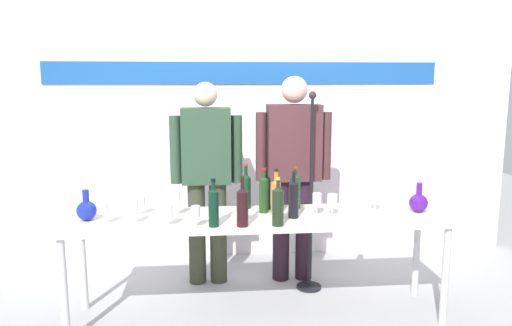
{
  "coord_description": "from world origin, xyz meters",
  "views": [
    {
      "loc": [
        -0.32,
        -3.25,
        1.67
      ],
      "look_at": [
        0.0,
        0.15,
        1.09
      ],
      "focal_mm": 34.27,
      "sensor_mm": 36.0,
      "label": 1
    }
  ],
  "objects_px": {
    "wine_bottle_5": "(294,198)",
    "wine_bottle_7": "(278,205)",
    "presenter_right": "(293,165)",
    "wine_glass_right_3": "(354,192)",
    "display_table": "(258,224)",
    "wine_glass_left_1": "(168,211)",
    "wine_glass_right_0": "(332,200)",
    "wine_glass_left_3": "(176,199)",
    "wine_bottle_2": "(246,190)",
    "wine_glass_right_1": "(317,199)",
    "wine_bottle_0": "(242,206)",
    "wine_bottle_1": "(266,191)",
    "presenter_left": "(207,172)",
    "wine_glass_left_0": "(133,208)",
    "wine_bottle_3": "(264,193)",
    "wine_glass_left_2": "(196,212)",
    "wine_glass_right_2": "(375,196)",
    "wine_bottle_8": "(295,190)",
    "wine_bottle_6": "(214,206)",
    "microphone_stand": "(310,224)",
    "wine_glass_left_5": "(103,208)",
    "decanter_blue_right": "(418,202)",
    "wine_bottle_4": "(276,195)",
    "decanter_blue_left": "(87,210)",
    "wine_glass_left_4": "(140,201)"
  },
  "relations": [
    {
      "from": "wine_bottle_5",
      "to": "wine_bottle_7",
      "type": "relative_size",
      "value": 1.02
    },
    {
      "from": "presenter_right",
      "to": "wine_glass_right_3",
      "type": "xyz_separation_m",
      "value": [
        0.39,
        -0.42,
        -0.13
      ]
    },
    {
      "from": "display_table",
      "to": "wine_glass_left_1",
      "type": "distance_m",
      "value": 0.65
    },
    {
      "from": "wine_bottle_7",
      "to": "wine_glass_right_0",
      "type": "xyz_separation_m",
      "value": [
        0.4,
        0.19,
        -0.02
      ]
    },
    {
      "from": "wine_glass_left_1",
      "to": "wine_glass_left_3",
      "type": "height_order",
      "value": "wine_glass_left_3"
    },
    {
      "from": "wine_bottle_2",
      "to": "wine_glass_right_1",
      "type": "relative_size",
      "value": 2.13
    },
    {
      "from": "wine_bottle_0",
      "to": "wine_bottle_1",
      "type": "relative_size",
      "value": 1.09
    },
    {
      "from": "presenter_left",
      "to": "wine_glass_left_0",
      "type": "xyz_separation_m",
      "value": [
        -0.47,
        -0.76,
        -0.09
      ]
    },
    {
      "from": "wine_bottle_0",
      "to": "wine_glass_right_1",
      "type": "xyz_separation_m",
      "value": [
        0.53,
        0.22,
        -0.03
      ]
    },
    {
      "from": "presenter_left",
      "to": "wine_bottle_3",
      "type": "bearing_deg",
      "value": -54.19
    },
    {
      "from": "wine_glass_left_2",
      "to": "wine_glass_left_3",
      "type": "bearing_deg",
      "value": 116.42
    },
    {
      "from": "display_table",
      "to": "wine_glass_right_2",
      "type": "height_order",
      "value": "wine_glass_right_2"
    },
    {
      "from": "wine_bottle_0",
      "to": "wine_bottle_1",
      "type": "bearing_deg",
      "value": 64.48
    },
    {
      "from": "wine_bottle_3",
      "to": "wine_bottle_8",
      "type": "bearing_deg",
      "value": 22.82
    },
    {
      "from": "wine_bottle_6",
      "to": "wine_bottle_7",
      "type": "height_order",
      "value": "wine_bottle_7"
    },
    {
      "from": "wine_glass_right_3",
      "to": "microphone_stand",
      "type": "distance_m",
      "value": 0.47
    },
    {
      "from": "wine_glass_right_1",
      "to": "wine_glass_left_5",
      "type": "bearing_deg",
      "value": -175.87
    },
    {
      "from": "decanter_blue_right",
      "to": "presenter_left",
      "type": "relative_size",
      "value": 0.13
    },
    {
      "from": "wine_bottle_4",
      "to": "wine_bottle_8",
      "type": "bearing_deg",
      "value": 42.59
    },
    {
      "from": "presenter_right",
      "to": "wine_bottle_7",
      "type": "xyz_separation_m",
      "value": [
        -0.25,
        -0.89,
        -0.1
      ]
    },
    {
      "from": "wine_glass_left_1",
      "to": "wine_glass_left_3",
      "type": "relative_size",
      "value": 0.88
    },
    {
      "from": "wine_glass_right_3",
      "to": "wine_glass_right_1",
      "type": "bearing_deg",
      "value": -144.18
    },
    {
      "from": "display_table",
      "to": "presenter_right",
      "type": "distance_m",
      "value": 0.8
    },
    {
      "from": "wine_glass_left_2",
      "to": "wine_glass_right_2",
      "type": "distance_m",
      "value": 1.3
    },
    {
      "from": "wine_bottle_3",
      "to": "wine_glass_right_1",
      "type": "relative_size",
      "value": 2.05
    },
    {
      "from": "wine_glass_right_3",
      "to": "wine_bottle_2",
      "type": "bearing_deg",
      "value": -178.91
    },
    {
      "from": "presenter_right",
      "to": "wine_glass_left_3",
      "type": "bearing_deg",
      "value": -147.48
    },
    {
      "from": "wine_bottle_5",
      "to": "wine_bottle_6",
      "type": "bearing_deg",
      "value": -164.35
    },
    {
      "from": "wine_bottle_3",
      "to": "wine_bottle_5",
      "type": "relative_size",
      "value": 0.98
    },
    {
      "from": "wine_bottle_5",
      "to": "wine_glass_left_1",
      "type": "distance_m",
      "value": 0.85
    },
    {
      "from": "wine_bottle_6",
      "to": "wine_glass_left_2",
      "type": "xyz_separation_m",
      "value": [
        -0.11,
        -0.01,
        -0.04
      ]
    },
    {
      "from": "wine_glass_right_2",
      "to": "wine_glass_right_3",
      "type": "height_order",
      "value": "wine_glass_right_2"
    },
    {
      "from": "wine_bottle_7",
      "to": "wine_glass_right_2",
      "type": "xyz_separation_m",
      "value": [
        0.74,
        0.29,
        -0.03
      ]
    },
    {
      "from": "decanter_blue_right",
      "to": "wine_bottle_7",
      "type": "distance_m",
      "value": 1.07
    },
    {
      "from": "wine_glass_right_1",
      "to": "wine_bottle_8",
      "type": "bearing_deg",
      "value": 119.83
    },
    {
      "from": "wine_bottle_0",
      "to": "wine_bottle_2",
      "type": "distance_m",
      "value": 0.45
    },
    {
      "from": "wine_glass_left_3",
      "to": "decanter_blue_left",
      "type": "bearing_deg",
      "value": -173.8
    },
    {
      "from": "wine_glass_right_2",
      "to": "wine_glass_left_4",
      "type": "bearing_deg",
      "value": 178.19
    },
    {
      "from": "wine_bottle_6",
      "to": "wine_glass_left_4",
      "type": "relative_size",
      "value": 2.27
    },
    {
      "from": "wine_bottle_3",
      "to": "wine_bottle_2",
      "type": "bearing_deg",
      "value": 132.77
    },
    {
      "from": "display_table",
      "to": "wine_bottle_7",
      "type": "distance_m",
      "value": 0.32
    },
    {
      "from": "wine_glass_left_4",
      "to": "wine_glass_right_0",
      "type": "bearing_deg",
      "value": -6.69
    },
    {
      "from": "wine_glass_left_4",
      "to": "wine_glass_right_0",
      "type": "distance_m",
      "value": 1.33
    },
    {
      "from": "decanter_blue_right",
      "to": "wine_glass_right_0",
      "type": "xyz_separation_m",
      "value": [
        -0.64,
        -0.05,
        0.04
      ]
    },
    {
      "from": "wine_bottle_4",
      "to": "wine_glass_right_0",
      "type": "bearing_deg",
      "value": -13.81
    },
    {
      "from": "wine_bottle_3",
      "to": "wine_glass_left_3",
      "type": "bearing_deg",
      "value": -177.69
    },
    {
      "from": "wine_bottle_3",
      "to": "wine_glass_left_5",
      "type": "distance_m",
      "value": 1.09
    },
    {
      "from": "wine_glass_right_3",
      "to": "wine_glass_right_0",
      "type": "bearing_deg",
      "value": -130.39
    },
    {
      "from": "wine_bottle_4",
      "to": "wine_bottle_5",
      "type": "distance_m",
      "value": 0.15
    },
    {
      "from": "wine_bottle_3",
      "to": "wine_bottle_6",
      "type": "bearing_deg",
      "value": -139.07
    }
  ]
}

